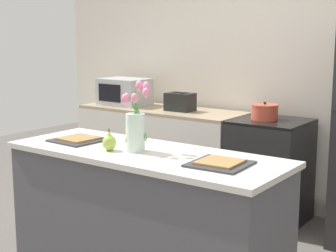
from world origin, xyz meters
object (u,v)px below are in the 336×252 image
at_px(plate_setting_right, 220,163).
at_px(microwave, 125,92).
at_px(pear_figurine, 109,142).
at_px(flower_vase, 136,125).
at_px(toaster, 180,102).
at_px(stove_range, 269,171).
at_px(cooking_pot, 265,112).
at_px(plate_setting_left, 78,139).

height_order(plate_setting_right, microwave, microwave).
xyz_separation_m(pear_figurine, microwave, (-1.36, 1.71, 0.07)).
distance_m(flower_vase, pear_figurine, 0.19).
xyz_separation_m(pear_figurine, toaster, (-0.65, 1.69, 0.02)).
relative_size(stove_range, microwave, 1.86).
xyz_separation_m(pear_figurine, cooking_pot, (0.22, 1.70, -0.00)).
bearing_deg(cooking_pot, pear_figurine, -97.43).
relative_size(cooking_pot, microwave, 0.48).
relative_size(pear_figurine, cooking_pot, 0.59).
bearing_deg(microwave, cooking_pot, -0.43).
bearing_deg(toaster, pear_figurine, -69.06).
bearing_deg(plate_setting_right, flower_vase, -179.17).
bearing_deg(pear_figurine, plate_setting_right, 7.37).
height_order(plate_setting_left, plate_setting_right, same).
bearing_deg(cooking_pot, microwave, 179.57).
height_order(flower_vase, toaster, flower_vase).
height_order(pear_figurine, toaster, toaster).
height_order(pear_figurine, plate_setting_left, pear_figurine).
bearing_deg(plate_setting_right, pear_figurine, -172.63).
distance_m(plate_setting_right, microwave, 2.64).
relative_size(plate_setting_right, toaster, 1.16).
bearing_deg(plate_setting_right, microwave, 142.16).
height_order(plate_setting_right, toaster, toaster).
xyz_separation_m(plate_setting_left, microwave, (-0.99, 1.62, 0.11)).
relative_size(plate_setting_left, plate_setting_right, 1.00).
relative_size(stove_range, plate_setting_right, 2.76).
bearing_deg(plate_setting_left, pear_figurine, -14.38).
bearing_deg(plate_setting_right, stove_range, 105.41).
relative_size(pear_figurine, microwave, 0.29).
relative_size(plate_setting_left, toaster, 1.16).
bearing_deg(plate_setting_right, cooking_pot, 107.43).
bearing_deg(microwave, pear_figurine, -51.60).
distance_m(stove_range, pear_figurine, 1.81).
relative_size(flower_vase, microwave, 0.89).
bearing_deg(toaster, microwave, 178.41).
bearing_deg(toaster, cooking_pot, 0.51).
height_order(flower_vase, pear_figurine, flower_vase).
xyz_separation_m(plate_setting_left, toaster, (-0.28, 1.60, 0.06)).
bearing_deg(microwave, stove_range, 0.02).
distance_m(flower_vase, microwave, 2.21).
bearing_deg(stove_range, cooking_pot, -167.73).
height_order(cooking_pot, microwave, microwave).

